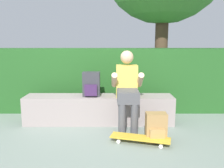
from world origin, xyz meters
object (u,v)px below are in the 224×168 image
at_px(person_skater, 128,87).
at_px(skateboard_near_person, 141,138).
at_px(bench_main, 100,109).
at_px(backpack_on_bench, 92,85).
at_px(backpack_on_ground, 157,128).

height_order(person_skater, skateboard_near_person, person_skater).
bearing_deg(skateboard_near_person, bench_main, 125.62).
bearing_deg(backpack_on_bench, skateboard_near_person, -48.87).
xyz_separation_m(bench_main, backpack_on_bench, (-0.12, -0.01, 0.43)).
bearing_deg(backpack_on_ground, person_skater, 123.53).
bearing_deg(skateboard_near_person, backpack_on_bench, 131.13).
bearing_deg(person_skater, skateboard_near_person, -77.17).
xyz_separation_m(backpack_on_bench, backpack_on_ground, (0.94, -0.75, -0.46)).
height_order(bench_main, backpack_on_ground, bench_main).
distance_m(person_skater, backpack_on_ground, 0.81).
height_order(bench_main, backpack_on_bench, backpack_on_bench).
distance_m(person_skater, backpack_on_bench, 0.61).
height_order(bench_main, skateboard_near_person, bench_main).
bearing_deg(bench_main, backpack_on_ground, -42.87).
xyz_separation_m(bench_main, skateboard_near_person, (0.60, -0.83, -0.16)).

